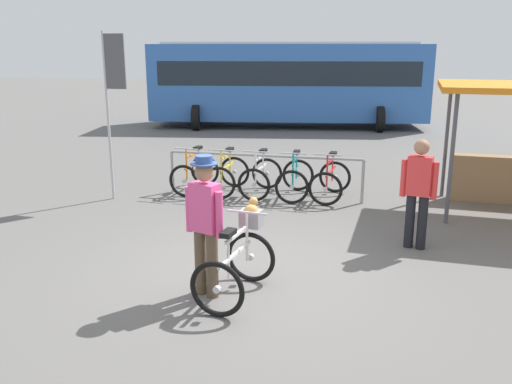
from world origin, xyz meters
name	(u,v)px	position (x,y,z in m)	size (l,w,h in m)	color
ground_plane	(242,274)	(0.00, 0.00, 0.00)	(80.00, 80.00, 0.00)	#605E5B
bike_rack_rail	(264,164)	(-0.63, 3.76, 0.68)	(3.91, 0.18, 0.88)	#99999E
racked_bike_orange	(195,174)	(-2.14, 3.89, 0.37)	(0.72, 1.12, 0.97)	black
racked_bike_yellow	(227,175)	(-1.44, 3.91, 0.37)	(0.66, 1.09, 0.97)	black
racked_bike_white	(261,177)	(-0.74, 3.94, 0.37)	(0.68, 1.10, 0.97)	black
racked_bike_teal	(295,179)	(-0.04, 3.96, 0.37)	(0.73, 1.16, 0.98)	black
racked_bike_red	(330,181)	(0.66, 3.98, 0.37)	(0.72, 1.14, 0.97)	black
featured_bicycle	(239,256)	(0.13, -0.56, 0.49)	(0.77, 1.24, 1.09)	black
person_with_featured_bike	(205,221)	(-0.24, -0.70, 0.95)	(0.51, 0.32, 1.72)	brown
pedestrian_with_backpack	(419,187)	(2.23, 1.62, 0.94)	(0.52, 0.38, 1.64)	black
bus_distant	(288,79)	(-2.18, 13.76, 1.74)	(10.29, 4.60, 3.08)	#3366B7
banner_flag	(112,85)	(-3.36, 2.92, 2.23)	(0.45, 0.05, 3.20)	#B2B2B7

